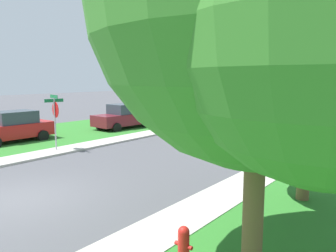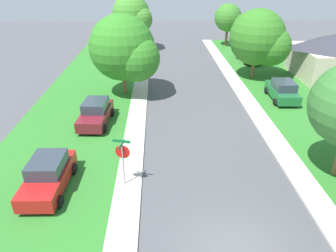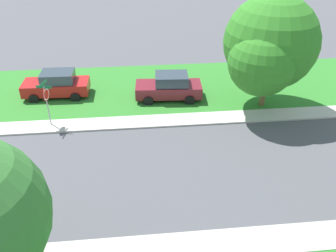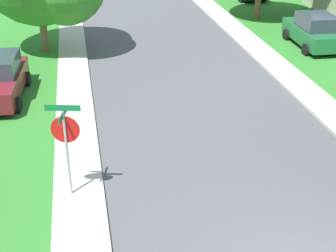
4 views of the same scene
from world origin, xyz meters
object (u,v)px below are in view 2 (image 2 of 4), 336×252
car_green_far_down_street (282,91)px  tree_across_left (230,19)px  car_maroon_kerbside_mid (96,113)px  tree_sidewalk_near (126,50)px  car_black_driveway_right (249,55)px  car_red_near_corner (48,175)px  tree_sidewalk_far (261,40)px  stop_sign_far_corner (123,155)px  tree_corner_large (133,15)px

car_green_far_down_street → tree_across_left: size_ratio=0.75×
car_green_far_down_street → tree_across_left: 20.37m
car_maroon_kerbside_mid → tree_sidewalk_near: 6.71m
car_maroon_kerbside_mid → car_black_driveway_right: (15.60, 15.78, 0.00)m
car_red_near_corner → tree_sidewalk_far: 23.58m
car_green_far_down_street → car_black_driveway_right: bearing=88.2°
tree_across_left → stop_sign_far_corner: bearing=-111.0°
stop_sign_far_corner → car_black_driveway_right: 26.40m
stop_sign_far_corner → car_maroon_kerbside_mid: size_ratio=0.63×
car_red_near_corner → tree_sidewalk_near: (3.03, 13.04, 3.16)m
stop_sign_far_corner → car_maroon_kerbside_mid: (-2.72, 7.24, -1.01)m
car_black_driveway_right → tree_corner_large: size_ratio=0.62×
car_green_far_down_street → stop_sign_far_corner: bearing=-138.2°
car_maroon_kerbside_mid → tree_sidewalk_far: size_ratio=0.64×
car_red_near_corner → car_black_driveway_right: size_ratio=0.97×
car_red_near_corner → tree_sidewalk_near: 13.75m
car_red_near_corner → car_green_far_down_street: same height
car_green_far_down_street → car_red_near_corner: bearing=-145.1°
car_green_far_down_street → tree_corner_large: tree_corner_large is taller
stop_sign_far_corner → car_black_driveway_right: (12.88, 23.02, -1.01)m
stop_sign_far_corner → tree_sidewalk_near: (-0.82, 12.84, 2.15)m
tree_corner_large → car_black_driveway_right: bearing=-25.3°
car_red_near_corner → tree_corner_large: (2.57, 29.89, 3.72)m
tree_sidewalk_near → stop_sign_far_corner: bearing=-86.4°
car_black_driveway_right → tree_sidewalk_far: bearing=-98.6°
car_red_near_corner → tree_across_left: size_ratio=0.74×
stop_sign_far_corner → car_red_near_corner: bearing=-177.1°
stop_sign_far_corner → car_maroon_kerbside_mid: bearing=110.6°
tree_sidewalk_far → tree_corner_large: size_ratio=0.95×
stop_sign_far_corner → car_black_driveway_right: stop_sign_far_corner is taller
tree_across_left → tree_corner_large: (-13.29, -1.64, 0.77)m
car_black_driveway_right → tree_across_left: bearing=95.9°
car_red_near_corner → tree_sidewalk_far: tree_sidewalk_far is taller
car_red_near_corner → tree_sidewalk_near: size_ratio=0.62×
tree_sidewalk_far → stop_sign_far_corner: bearing=-125.1°
car_red_near_corner → car_green_far_down_street: 19.92m
stop_sign_far_corner → tree_sidewalk_near: size_ratio=0.40×
car_red_near_corner → tree_corner_large: 30.23m
tree_sidewalk_far → tree_across_left: bearing=89.8°
car_red_near_corner → car_green_far_down_street: bearing=34.9°
car_red_near_corner → car_green_far_down_street: size_ratio=0.99×
car_red_near_corner → tree_corner_large: bearing=85.1°
stop_sign_far_corner → tree_across_left: size_ratio=0.47×
car_black_driveway_right → tree_sidewalk_near: tree_sidewalk_near is taller
tree_corner_large → tree_across_left: bearing=7.0°
car_black_driveway_right → tree_sidewalk_far: size_ratio=0.65×
stop_sign_far_corner → car_red_near_corner: size_ratio=0.64×
car_red_near_corner → car_maroon_kerbside_mid: size_ratio=0.98×
car_maroon_kerbside_mid → car_red_near_corner: bearing=-98.6°
car_green_far_down_street → tree_across_left: tree_across_left is taller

